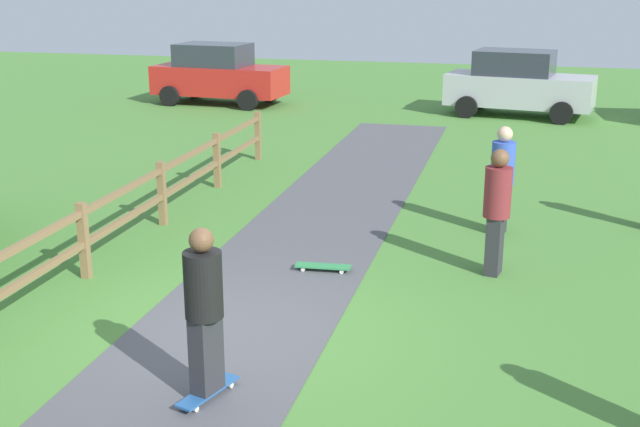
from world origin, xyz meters
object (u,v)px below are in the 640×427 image
Objects in this scene: skateboard_loose at (323,266)px; bystander_blue at (502,175)px; skater_riding at (204,306)px; parked_car_silver at (518,84)px; bystander_maroon at (497,206)px; parked_car_red at (218,74)px.

skateboard_loose is 0.46× the size of bystander_blue.
skater_riding reaches higher than bystander_blue.
parked_car_silver is (2.69, 17.85, -0.07)m from skater_riding.
skater_riding reaches higher than skateboard_loose.
skateboard_loose is 0.45× the size of bystander_maroon.
parked_car_red is at bearing 124.64° from bystander_maroon.
parked_car_silver is (2.43, 14.05, 0.87)m from skateboard_loose.
skater_riding is 2.22× the size of skateboard_loose.
parked_car_silver is at bearing 89.75° from bystander_maroon.
bystander_blue is 0.41× the size of parked_car_red.
bystander_blue is 0.40× the size of parked_car_silver.
bystander_blue is at bearing 46.18° from skateboard_loose.
skater_riding is 1.01× the size of bystander_blue.
parked_car_red is at bearing -179.97° from parked_car_silver.
bystander_blue is 11.58m from parked_car_silver.
parked_car_red is at bearing 128.91° from bystander_blue.
parked_car_silver is at bearing 89.74° from bystander_blue.
skateboard_loose is 0.19× the size of parked_car_red.
bystander_maroon is 16.42m from parked_car_red.
skateboard_loose is at bearing -133.82° from bystander_blue.
parked_car_red is (-6.70, 17.85, -0.07)m from skater_riding.
bystander_blue is (2.64, 6.28, -0.04)m from skater_riding.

